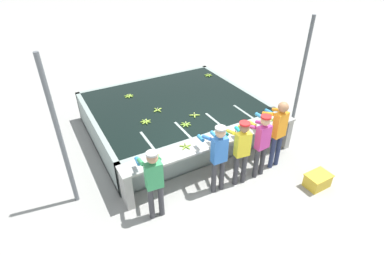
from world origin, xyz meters
The scene contains 21 objects.
ground_plane centered at (0.00, 0.00, 0.00)m, with size 80.00×80.00×0.00m, color #999993.
wash_tank centered at (0.00, 2.36, 0.44)m, with size 4.48×3.86×0.88m.
work_ledge centered at (0.00, 0.23, 0.63)m, with size 4.48×0.45×0.88m.
worker_0 centered at (-1.75, -0.33, 0.94)m, with size 0.45×0.73×1.57m.
worker_1 centered at (-0.31, -0.32, 0.98)m, with size 0.43×0.72×1.62m.
worker_2 centered at (0.25, -0.37, 0.96)m, with size 0.47×0.73×1.59m.
worker_3 centered at (0.79, -0.37, 0.96)m, with size 0.44×0.73×1.59m.
worker_4 centered at (1.34, -0.29, 1.05)m, with size 0.44×0.73×1.73m.
banana_bunch_floating_0 centered at (-0.58, 2.12, 0.90)m, with size 0.28×0.28×0.08m.
banana_bunch_floating_1 centered at (-0.28, 1.12, 0.90)m, with size 0.28×0.28×0.08m.
banana_bunch_floating_2 centered at (-0.95, 3.29, 0.90)m, with size 0.28×0.28×0.08m.
banana_bunch_floating_3 centered at (0.13, 1.41, 0.90)m, with size 0.27×0.27×0.08m.
banana_bunch_floating_4 centered at (-1.07, 1.72, 0.90)m, with size 0.28×0.28×0.08m.
banana_bunch_floating_5 centered at (1.85, 3.47, 0.90)m, with size 0.28×0.28×0.08m.
banana_bunch_ledge_0 centered at (-0.72, 0.32, 0.90)m, with size 0.27×0.28×0.08m.
banana_bunch_ledge_1 centered at (1.69, 0.22, 0.90)m, with size 0.28×0.28×0.08m.
banana_bunch_ledge_2 centered at (-1.45, 0.30, 0.90)m, with size 0.27×0.27×0.08m.
knife_0 centered at (0.61, 0.31, 0.89)m, with size 0.25×0.28×0.02m.
crate centered at (1.69, -1.35, 0.16)m, with size 0.55×0.39×0.32m.
support_post_left centered at (-3.05, 0.88, 1.60)m, with size 0.09×0.09×3.20m.
support_post_right centered at (2.90, 0.63, 1.60)m, with size 0.09×0.09×3.20m.
Camera 1 is at (-3.19, -4.31, 4.68)m, focal length 28.00 mm.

